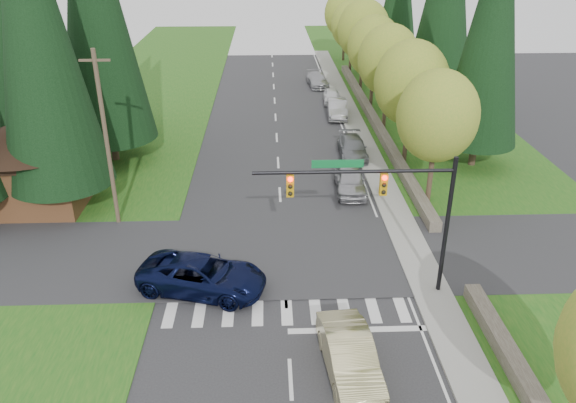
{
  "coord_description": "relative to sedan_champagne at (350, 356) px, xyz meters",
  "views": [
    {
      "loc": [
        -0.7,
        -17.22,
        15.43
      ],
      "look_at": [
        0.27,
        8.7,
        2.8
      ],
      "focal_mm": 35.0,
      "sensor_mm": 36.0,
      "label": 1
    }
  ],
  "objects": [
    {
      "name": "grass_east",
      "position": [
        10.74,
        20.75,
        -0.79
      ],
      "size": [
        14.0,
        110.0,
        0.06
      ],
      "primitive_type": "cube",
      "color": "#195516",
      "rests_on": "ground"
    },
    {
      "name": "parked_car_d",
      "position": [
        3.34,
        37.26,
        -0.15
      ],
      "size": [
        1.84,
        4.01,
        1.33
      ],
      "primitive_type": "imported",
      "rotation": [
        0.0,
        0.0,
        -0.07
      ],
      "color": "silver",
      "rests_on": "ground"
    },
    {
      "name": "curb_east",
      "position": [
        3.79,
        22.75,
        -0.76
      ],
      "size": [
        0.2,
        80.0,
        0.13
      ],
      "primitive_type": "cube",
      "color": "gray",
      "rests_on": "ground"
    },
    {
      "name": "decid_tree_5",
      "position": [
        6.84,
        49.75,
        4.71
      ],
      "size": [
        4.8,
        4.8,
        8.3
      ],
      "color": "#38281C",
      "rests_on": "ground"
    },
    {
      "name": "grass_west",
      "position": [
        -15.26,
        20.75,
        -0.79
      ],
      "size": [
        14.0,
        110.0,
        0.06
      ],
      "primitive_type": "cube",
      "color": "#195516",
      "rests_on": "ground"
    },
    {
      "name": "conifer_w_a",
      "position": [
        -15.26,
        14.75,
        9.97
      ],
      "size": [
        6.12,
        6.12,
        19.8
      ],
      "color": "#38281C",
      "rests_on": "ground"
    },
    {
      "name": "sedan_champagne",
      "position": [
        0.0,
        0.0,
        0.0
      ],
      "size": [
        2.22,
        5.14,
        1.64
      ],
      "primitive_type": "imported",
      "rotation": [
        0.0,
        0.0,
        0.1
      ],
      "color": "#CBC087",
      "rests_on": "ground"
    },
    {
      "name": "suv_navy",
      "position": [
        -6.15,
        5.75,
        0.01
      ],
      "size": [
        6.54,
        4.32,
        1.67
      ],
      "primitive_type": "imported",
      "rotation": [
        0.0,
        0.0,
        1.29
      ],
      "color": "black",
      "rests_on": "ground"
    },
    {
      "name": "utility_pole",
      "position": [
        -11.76,
        12.75,
        4.32
      ],
      "size": [
        1.6,
        0.24,
        10.0
      ],
      "color": "#473828",
      "rests_on": "ground"
    },
    {
      "name": "decid_tree_0",
      "position": [
        6.94,
        14.75,
        4.78
      ],
      "size": [
        4.8,
        4.8,
        8.37
      ],
      "color": "#38281C",
      "rests_on": "ground"
    },
    {
      "name": "decid_tree_1",
      "position": [
        7.04,
        21.75,
        4.98
      ],
      "size": [
        5.2,
        5.2,
        8.8
      ],
      "color": "#38281C",
      "rests_on": "ground"
    },
    {
      "name": "parked_car_e",
      "position": [
        2.49,
        43.75,
        -0.12
      ],
      "size": [
        2.4,
        5.0,
        1.4
      ],
      "primitive_type": "imported",
      "rotation": [
        0.0,
        0.0,
        0.09
      ],
      "color": "#A5A6AA",
      "rests_on": "ground"
    },
    {
      "name": "conifer_e_a",
      "position": [
        11.74,
        20.75,
        8.97
      ],
      "size": [
        5.44,
        5.44,
        17.8
      ],
      "color": "#38281C",
      "rests_on": "ground"
    },
    {
      "name": "traffic_signal",
      "position": [
        2.11,
        5.25,
        4.16
      ],
      "size": [
        8.7,
        0.37,
        6.8
      ],
      "color": "black",
      "rests_on": "ground"
    },
    {
      "name": "parked_car_a",
      "position": [
        2.31,
        16.59,
        -0.02
      ],
      "size": [
        2.05,
        4.78,
        1.61
      ],
      "primitive_type": "imported",
      "rotation": [
        0.0,
        0.0,
        -0.03
      ],
      "color": "#A8A8AD",
      "rests_on": "ground"
    },
    {
      "name": "decid_tree_2",
      "position": [
        6.84,
        28.75,
        5.11
      ],
      "size": [
        5.0,
        5.0,
        8.82
      ],
      "color": "#38281C",
      "rests_on": "ground"
    },
    {
      "name": "conifer_w_e",
      "position": [
        -16.26,
        28.75,
        9.47
      ],
      "size": [
        5.78,
        5.78,
        18.8
      ],
      "color": "#38281C",
      "rests_on": "ground"
    },
    {
      "name": "parked_car_b",
      "position": [
        3.34,
        22.75,
        -0.12
      ],
      "size": [
        2.1,
        4.9,
        1.41
      ],
      "primitive_type": "imported",
      "rotation": [
        0.0,
        0.0,
        -0.03
      ],
      "color": "slate",
      "rests_on": "ground"
    },
    {
      "name": "decid_tree_6",
      "position": [
        6.94,
        56.75,
        5.04
      ],
      "size": [
        5.2,
        5.2,
        8.86
      ],
      "color": "#38281C",
      "rests_on": "ground"
    },
    {
      "name": "ground",
      "position": [
        -2.26,
        0.75,
        -0.82
      ],
      "size": [
        120.0,
        120.0,
        0.0
      ],
      "primitive_type": "plane",
      "color": "#28282B",
      "rests_on": "ground"
    },
    {
      "name": "conifer_w_b",
      "position": [
        -18.26,
        18.75,
        8.97
      ],
      "size": [
        5.44,
        5.44,
        17.8
      ],
      "color": "#38281C",
      "rests_on": "ground"
    },
    {
      "name": "brown_building",
      "position": [
        -17.26,
        15.75,
        2.32
      ],
      "size": [
        8.4,
        8.4,
        5.4
      ],
      "color": "#4C2D19",
      "rests_on": "ground"
    },
    {
      "name": "cross_street",
      "position": [
        -2.26,
        8.75,
        -0.82
      ],
      "size": [
        120.0,
        8.0,
        0.1
      ],
      "primitive_type": "cube",
      "color": "#28282B",
      "rests_on": "ground"
    },
    {
      "name": "stone_wall_north",
      "position": [
        6.34,
        30.75,
        -0.47
      ],
      "size": [
        0.7,
        40.0,
        0.7
      ],
      "primitive_type": "cube",
      "color": "#4C4438",
      "rests_on": "ground"
    },
    {
      "name": "decid_tree_3",
      "position": [
        6.94,
        35.75,
        4.84
      ],
      "size": [
        5.0,
        5.0,
        8.55
      ],
      "color": "#38281C",
      "rests_on": "ground"
    },
    {
      "name": "sidewalk_east",
      "position": [
        4.64,
        22.75,
        -0.76
      ],
      "size": [
        1.8,
        80.0,
        0.13
      ],
      "primitive_type": "cube",
      "color": "gray",
      "rests_on": "ground"
    },
    {
      "name": "parked_car_c",
      "position": [
        3.34,
        32.62,
        -0.04
      ],
      "size": [
        1.97,
        4.87,
        1.57
      ],
      "primitive_type": "imported",
      "rotation": [
        0.0,
        0.0,
        -0.06
      ],
      "color": "#A6A5AA",
      "rests_on": "ground"
    },
    {
      "name": "decid_tree_4",
      "position": [
        7.04,
        42.75,
        5.24
      ],
      "size": [
        5.4,
        5.4,
        9.18
      ],
      "color": "#38281C",
      "rests_on": "ground"
    }
  ]
}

